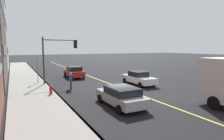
% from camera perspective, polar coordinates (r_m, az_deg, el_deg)
% --- Properties ---
extents(ground, '(200.00, 200.00, 0.00)m').
position_cam_1_polar(ground, '(20.05, 2.46, -5.22)').
color(ground, black).
extents(sidewalk_slab, '(80.00, 3.89, 0.15)m').
position_cam_1_polar(sidewalk_slab, '(17.55, -22.07, -7.19)').
color(sidewalk_slab, gray).
rests_on(sidewalk_slab, ground).
extents(curb_edge, '(80.00, 0.16, 0.15)m').
position_cam_1_polar(curb_edge, '(17.80, -16.06, -6.77)').
color(curb_edge, slate).
rests_on(curb_edge, ground).
extents(lane_stripe_center, '(80.00, 0.16, 0.01)m').
position_cam_1_polar(lane_stripe_center, '(20.05, 2.46, -5.21)').
color(lane_stripe_center, '#D8CC4C').
rests_on(lane_stripe_center, ground).
extents(car_silver, '(4.48, 2.09, 1.41)m').
position_cam_1_polar(car_silver, '(13.71, 2.71, -7.62)').
color(car_silver, '#A8AAB2').
rests_on(car_silver, ground).
extents(car_white, '(4.65, 1.92, 1.49)m').
position_cam_1_polar(car_white, '(21.72, 7.83, -2.36)').
color(car_white, silver).
rests_on(car_white, ground).
extents(car_red, '(4.37, 1.98, 1.55)m').
position_cam_1_polar(car_red, '(27.00, -11.15, -0.56)').
color(car_red, red).
rests_on(car_red, ground).
extents(pedestrian_with_backpack, '(0.43, 0.39, 1.74)m').
position_cam_1_polar(pedestrian_with_backpack, '(19.28, -12.04, -2.76)').
color(pedestrian_with_backpack, '#383838').
rests_on(pedestrian_with_backpack, ground).
extents(traffic_light_mast, '(0.28, 3.91, 5.25)m').
position_cam_1_polar(traffic_light_mast, '(22.34, -15.77, 5.10)').
color(traffic_light_mast, '#1E3823').
rests_on(traffic_light_mast, ground).
extents(street_sign_post, '(0.60, 0.08, 2.99)m').
position_cam_1_polar(street_sign_post, '(23.36, -21.14, 0.39)').
color(street_sign_post, slate).
rests_on(street_sign_post, ground).
extents(fire_hydrant, '(0.24, 0.24, 0.94)m').
position_cam_1_polar(fire_hydrant, '(17.39, -17.63, -5.82)').
color(fire_hydrant, red).
rests_on(fire_hydrant, ground).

